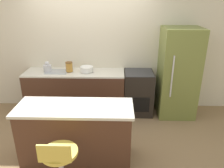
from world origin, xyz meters
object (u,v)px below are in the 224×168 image
(oven_range, at_px, (138,93))
(stool_chair, at_px, (60,165))
(mixing_bowl, at_px, (87,69))
(kettle, at_px, (47,67))
(refrigerator, at_px, (178,73))

(oven_range, bearing_deg, stool_chair, -117.14)
(mixing_bowl, bearing_deg, kettle, -180.00)
(stool_chair, distance_m, kettle, 2.35)
(stool_chair, relative_size, kettle, 4.12)
(refrigerator, distance_m, mixing_bowl, 1.83)
(oven_range, height_order, refrigerator, refrigerator)
(stool_chair, height_order, kettle, kettle)
(stool_chair, xyz_separation_m, kettle, (-0.76, 2.16, 0.53))
(refrigerator, height_order, kettle, refrigerator)
(refrigerator, distance_m, stool_chair, 2.86)
(oven_range, distance_m, kettle, 1.93)
(mixing_bowl, bearing_deg, refrigerator, -1.31)
(stool_chair, height_order, mixing_bowl, mixing_bowl)
(mixing_bowl, bearing_deg, oven_range, -0.34)
(refrigerator, bearing_deg, stool_chair, -131.50)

